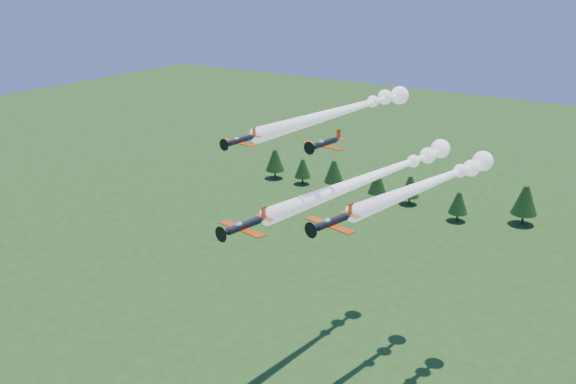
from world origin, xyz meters
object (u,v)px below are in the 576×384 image
Objects in this scene: plane_lead at (380,174)px; plane_left at (349,109)px; plane_slot at (324,143)px; plane_right at (437,180)px.

plane_left is at bearing 152.35° from plane_lead.
plane_slot is at bearing -64.49° from plane_left.
plane_lead is at bearing -157.47° from plane_right.
plane_right is (20.06, -6.12, -8.52)m from plane_left.
plane_left reaches higher than plane_right.
plane_lead is 15.81m from plane_left.
plane_lead is at bearing 88.31° from plane_slot.
plane_left is at bearing 116.84° from plane_slot.
plane_slot is at bearing -113.05° from plane_right.
plane_lead is 1.10× the size of plane_left.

